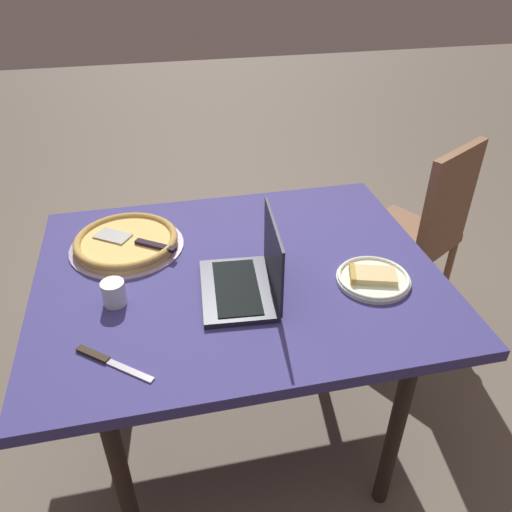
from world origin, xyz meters
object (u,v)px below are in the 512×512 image
at_px(laptop, 249,277).
at_px(table_knife, 107,360).
at_px(chair_near, 421,229).
at_px(drink_cup, 114,293).
at_px(pizza_plate, 373,278).
at_px(pizza_tray, 127,242).
at_px(dining_table, 238,287).

height_order(laptop, table_knife, laptop).
bearing_deg(chair_near, drink_cup, -158.06).
bearing_deg(drink_cup, table_knife, -95.03).
bearing_deg(pizza_plate, pizza_tray, 154.18).
bearing_deg(drink_cup, dining_table, 12.47).
distance_m(laptop, pizza_tray, 0.49).
bearing_deg(laptop, chair_near, 31.49).
relative_size(pizza_tray, chair_near, 0.41).
bearing_deg(laptop, pizza_tray, 137.94).
relative_size(pizza_plate, table_knife, 1.16).
height_order(laptop, pizza_tray, laptop).
xyz_separation_m(dining_table, table_knife, (-0.40, -0.32, 0.07)).
relative_size(dining_table, table_knife, 6.43).
bearing_deg(laptop, drink_cup, 175.96).
distance_m(drink_cup, chair_near, 1.42).
xyz_separation_m(pizza_plate, chair_near, (0.51, 0.59, -0.24)).
xyz_separation_m(dining_table, laptop, (0.02, -0.11, 0.12)).
height_order(pizza_tray, drink_cup, drink_cup).
xyz_separation_m(laptop, pizza_tray, (-0.36, 0.33, -0.03)).
bearing_deg(drink_cup, pizza_tray, 83.23).
distance_m(dining_table, table_knife, 0.52).
bearing_deg(dining_table, chair_near, 25.59).
distance_m(table_knife, drink_cup, 0.24).
bearing_deg(drink_cup, laptop, -4.04).
distance_m(pizza_tray, drink_cup, 0.30).
bearing_deg(dining_table, laptop, -82.24).
height_order(dining_table, table_knife, table_knife).
height_order(laptop, pizza_plate, laptop).
xyz_separation_m(dining_table, pizza_plate, (0.40, -0.15, 0.08)).
relative_size(dining_table, laptop, 3.89).
height_order(dining_table, laptop, laptop).
distance_m(dining_table, pizza_tray, 0.42).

